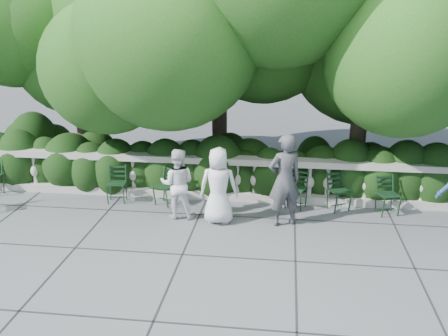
# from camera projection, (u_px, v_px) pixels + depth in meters

# --- Properties ---
(ground) EXTENTS (90.00, 90.00, 0.00)m
(ground) POSITION_uv_depth(u_px,v_px,m) (218.00, 232.00, 9.77)
(ground) COLOR #4E5055
(ground) RESTS_ON ground
(balustrade) EXTENTS (12.00, 0.44, 1.00)m
(balustrade) POSITION_uv_depth(u_px,v_px,m) (228.00, 179.00, 11.31)
(balustrade) COLOR #9E998E
(balustrade) RESTS_ON ground
(shrub_hedge) EXTENTS (15.00, 2.60, 1.70)m
(shrub_hedge) POSITION_uv_depth(u_px,v_px,m) (234.00, 181.00, 12.60)
(shrub_hedge) COLOR black
(shrub_hedge) RESTS_ON ground
(tree_canopy) EXTENTS (15.04, 6.52, 6.78)m
(tree_canopy) POSITION_uv_depth(u_px,v_px,m) (265.00, 18.00, 11.47)
(tree_canopy) COLOR #3F3023
(tree_canopy) RESTS_ON ground
(chair_b) EXTENTS (0.50, 0.54, 0.84)m
(chair_b) POSITION_uv_depth(u_px,v_px,m) (116.00, 204.00, 11.13)
(chair_b) COLOR black
(chair_b) RESTS_ON ground
(chair_c) EXTENTS (0.61, 0.63, 0.84)m
(chair_c) POSITION_uv_depth(u_px,v_px,m) (162.00, 206.00, 11.01)
(chair_c) COLOR black
(chair_c) RESTS_ON ground
(chair_d) EXTENTS (0.62, 0.63, 0.84)m
(chair_d) POSITION_uv_depth(u_px,v_px,m) (342.00, 212.00, 10.70)
(chair_d) COLOR black
(chair_d) RESTS_ON ground
(chair_e) EXTENTS (0.57, 0.59, 0.84)m
(chair_e) POSITION_uv_depth(u_px,v_px,m) (390.00, 217.00, 10.47)
(chair_e) COLOR black
(chair_e) RESTS_ON ground
(chair_f) EXTENTS (0.59, 0.61, 0.84)m
(chair_f) POSITION_uv_depth(u_px,v_px,m) (293.00, 210.00, 10.84)
(chair_f) COLOR black
(chair_f) RESTS_ON ground
(person_businessman) EXTENTS (0.78, 0.52, 1.58)m
(person_businessman) POSITION_uv_depth(u_px,v_px,m) (218.00, 186.00, 9.99)
(person_businessman) COLOR silver
(person_businessman) RESTS_ON ground
(person_woman_grey) EXTENTS (0.82, 0.70, 1.89)m
(person_woman_grey) POSITION_uv_depth(u_px,v_px,m) (285.00, 180.00, 9.84)
(person_woman_grey) COLOR #3E3F42
(person_woman_grey) RESTS_ON ground
(person_casual_man) EXTENTS (0.76, 0.61, 1.48)m
(person_casual_man) POSITION_uv_depth(u_px,v_px,m) (178.00, 184.00, 10.25)
(person_casual_man) COLOR silver
(person_casual_man) RESTS_ON ground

